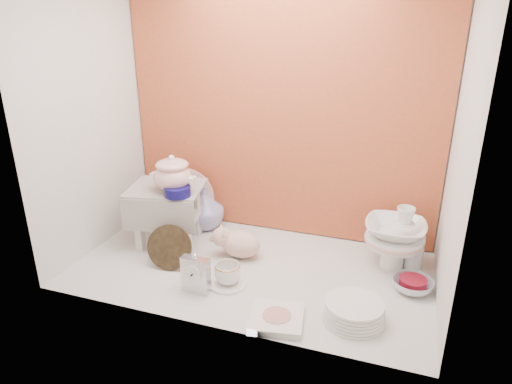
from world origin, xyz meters
TOP-DOWN VIEW (x-y plane):
  - ground at (0.00, 0.00)m, footprint 1.80×1.80m
  - niche_shell at (0.00, 0.18)m, footprint 1.86×1.03m
  - step_stool at (-0.54, 0.13)m, footprint 0.46×0.42m
  - soup_tureen at (-0.47, 0.08)m, footprint 0.25×0.25m
  - cobalt_bowl at (-0.42, 0.03)m, footprint 0.18×0.18m
  - floral_platter at (-0.56, 0.36)m, footprint 0.37×0.13m
  - blue_white_vase at (-0.43, 0.37)m, footprint 0.29×0.29m
  - lacquer_tray at (-0.40, -0.12)m, footprint 0.25×0.13m
  - mantel_clock at (-0.17, -0.28)m, footprint 0.14×0.05m
  - plush_pig at (-0.09, 0.09)m, footprint 0.30×0.23m
  - teacup_saucer at (-0.05, -0.18)m, footprint 0.23×0.23m
  - gold_rim_teacup at (-0.05, -0.18)m, footprint 0.15×0.15m
  - lattice_dish at (0.25, -0.38)m, footprint 0.26×0.26m
  - dinner_plate_stack at (0.56, -0.26)m, footprint 0.34×0.34m
  - crystal_bowl at (0.79, 0.06)m, footprint 0.21×0.21m
  - clear_glass_vase at (0.79, 0.27)m, footprint 0.10×0.10m
  - porcelain_tower at (0.68, 0.26)m, footprint 0.34×0.34m

SIDE VIEW (x-z plane):
  - ground at x=0.00m, z-range 0.00..0.00m
  - teacup_saucer at x=-0.05m, z-range 0.00..0.01m
  - lattice_dish at x=0.25m, z-range 0.00..0.03m
  - crystal_bowl at x=0.79m, z-range 0.00..0.06m
  - dinner_plate_stack at x=0.56m, z-range 0.00..0.09m
  - gold_rim_teacup at x=-0.05m, z-range 0.01..0.11m
  - plush_pig at x=-0.09m, z-range 0.00..0.16m
  - clear_glass_vase at x=0.79m, z-range 0.00..0.19m
  - mantel_clock at x=-0.17m, z-range 0.00..0.20m
  - lacquer_tray at x=-0.40m, z-range 0.00..0.23m
  - blue_white_vase at x=-0.43m, z-range 0.00..0.25m
  - step_stool at x=-0.54m, z-range 0.00..0.34m
  - porcelain_tower at x=0.68m, z-range 0.00..0.35m
  - floral_platter at x=-0.56m, z-range 0.00..0.36m
  - cobalt_bowl at x=-0.42m, z-range 0.34..0.39m
  - soup_tureen at x=-0.47m, z-range 0.34..0.54m
  - niche_shell at x=0.00m, z-range 0.17..1.70m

